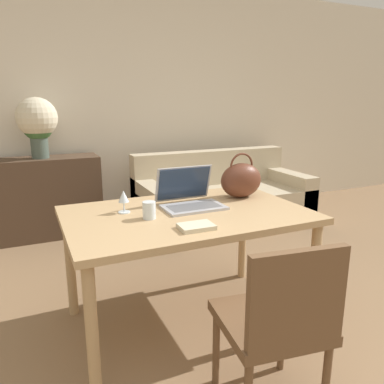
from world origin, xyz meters
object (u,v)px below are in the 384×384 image
chair (278,319)px  drinking_glass (149,210)px  couch (222,200)px  handbag (241,180)px  wine_glass (124,198)px  laptop (189,196)px  flower_vase (37,122)px

chair → drinking_glass: (-0.31, 0.81, 0.31)m
couch → drinking_glass: bearing=-130.1°
couch → handbag: handbag is taller
wine_glass → laptop: bearing=-2.8°
wine_glass → flower_vase: size_ratio=0.23×
laptop → handbag: 0.42m
chair → handbag: 1.15m
wine_glass → handbag: 0.83m
wine_glass → handbag: handbag is taller
couch → drinking_glass: size_ratio=19.36×
handbag → couch: bearing=65.3°
chair → couch: chair is taller
couch → flower_vase: flower_vase is taller
couch → flower_vase: size_ratio=3.22×
handbag → flower_vase: 2.23m
chair → flower_vase: bearing=112.9°
handbag → drinking_glass: bearing=-164.8°
drinking_glass → wine_glass: bearing=120.5°
laptop → drinking_glass: size_ratio=3.80×
drinking_glass → wine_glass: size_ratio=0.73×
couch → handbag: size_ratio=6.21×
couch → flower_vase: bearing=168.1°
laptop → flower_vase: bearing=112.2°
chair → laptop: (0.01, 0.96, 0.32)m
handbag → flower_vase: bearing=122.6°
laptop → handbag: (0.41, 0.05, 0.06)m
laptop → handbag: size_ratio=1.22×
chair → handbag: size_ratio=2.77×
chair → handbag: handbag is taller
laptop → drinking_glass: bearing=-154.2°
drinking_glass → wine_glass: wine_glass is taller
couch → laptop: laptop is taller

